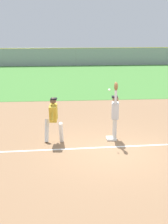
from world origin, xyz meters
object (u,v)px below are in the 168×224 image
Objects in this scene: baseball at (109,90)px; parked_car_black at (111,56)px; first_base at (111,138)px; runner at (53,117)px; fielder at (115,111)px; parked_car_white at (67,56)px; parked_car_blue at (21,56)px.

baseball is 26.27m from parked_car_black.
runner is at bearing -177.28° from first_base.
parked_car_black is (4.03, 25.60, -0.45)m from fielder.
parked_car_black is at bearing -5.08° from parked_car_white.
runner is at bearing 11.21° from fielder.
first_base is at bearing 11.02° from fielder.
runner reaches higher than parked_car_blue.
parked_car_white is at bearing 91.96° from baseball.
parked_car_blue is (-6.44, 26.34, 0.63)m from first_base.
fielder is at bearing -90.34° from parked_car_white.
fielder reaches higher than parked_car_blue.
first_base is at bearing -90.61° from parked_car_white.
baseball is at bearing 2.07° from runner.
baseball is at bearing -120.74° from first_base.
first_base is at bearing -72.70° from parked_car_blue.
fielder reaches higher than runner.
first_base is 2.00m from baseball.
fielder is 2.32m from runner.
parked_car_white is (-1.18, 25.80, -0.45)m from fielder.
parked_car_white is at bearing -176.94° from parked_car_black.
parked_car_blue is (-6.56, 26.33, -0.45)m from fielder.
parked_car_black is (6.34, 25.71, -0.32)m from runner.
fielder reaches higher than parked_car_white.
first_base is at bearing 59.26° from baseball.
runner is 23.24× the size of baseball.
runner reaches higher than first_base.
baseball is at bearing -73.17° from parked_car_blue.
runner is 2.27m from baseball.
parked_car_white is at bearing 94.28° from runner.
parked_car_black is at bearing 80.53° from baseball.
parked_car_white is 5.21m from parked_car_black.
runner is 0.38× the size of parked_car_blue.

